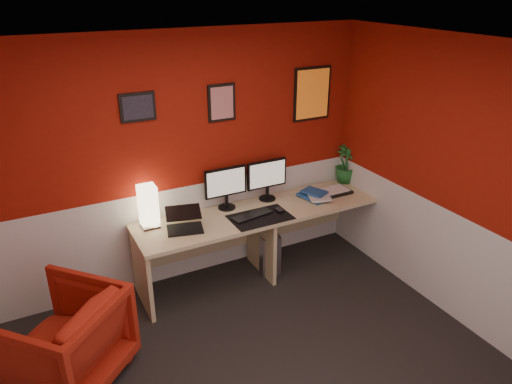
% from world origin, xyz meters
% --- Properties ---
extents(ceiling, '(4.00, 3.50, 0.01)m').
position_xyz_m(ceiling, '(0.00, 0.00, 2.50)').
color(ceiling, white).
rests_on(ceiling, ground).
extents(wall_back, '(4.00, 0.01, 2.50)m').
position_xyz_m(wall_back, '(0.00, 1.75, 1.25)').
color(wall_back, maroon).
rests_on(wall_back, ground).
extents(wall_right, '(0.01, 3.50, 2.50)m').
position_xyz_m(wall_right, '(2.00, 0.00, 1.25)').
color(wall_right, maroon).
rests_on(wall_right, ground).
extents(wainscot_back, '(4.00, 0.01, 1.00)m').
position_xyz_m(wainscot_back, '(0.00, 1.75, 0.50)').
color(wainscot_back, silver).
rests_on(wainscot_back, ground).
extents(wainscot_right, '(0.01, 3.50, 1.00)m').
position_xyz_m(wainscot_right, '(2.00, 0.00, 0.50)').
color(wainscot_right, silver).
rests_on(wainscot_right, ground).
extents(desk, '(2.60, 0.65, 0.73)m').
position_xyz_m(desk, '(0.77, 1.41, 0.36)').
color(desk, '#CFBD84').
rests_on(desk, ground).
extents(shoji_lamp, '(0.16, 0.16, 0.40)m').
position_xyz_m(shoji_lamp, '(-0.33, 1.59, 0.93)').
color(shoji_lamp, '#FFE5B2').
rests_on(shoji_lamp, desk).
extents(laptop, '(0.38, 0.30, 0.22)m').
position_xyz_m(laptop, '(-0.06, 1.37, 0.84)').
color(laptop, black).
rests_on(laptop, desk).
extents(monitor_left, '(0.45, 0.06, 0.58)m').
position_xyz_m(monitor_left, '(0.48, 1.62, 1.02)').
color(monitor_left, black).
rests_on(monitor_left, desk).
extents(monitor_right, '(0.45, 0.06, 0.58)m').
position_xyz_m(monitor_right, '(0.95, 1.62, 1.02)').
color(monitor_right, black).
rests_on(monitor_right, desk).
extents(desk_mat, '(0.60, 0.38, 0.01)m').
position_xyz_m(desk_mat, '(0.68, 1.27, 0.73)').
color(desk_mat, black).
rests_on(desk_mat, desk).
extents(keyboard, '(0.44, 0.21, 0.02)m').
position_xyz_m(keyboard, '(0.62, 1.33, 0.74)').
color(keyboard, black).
rests_on(keyboard, desk_mat).
extents(mouse, '(0.06, 0.10, 0.03)m').
position_xyz_m(mouse, '(0.91, 1.29, 0.75)').
color(mouse, black).
rests_on(mouse, desk_mat).
extents(book_bottom, '(0.30, 0.36, 0.03)m').
position_xyz_m(book_bottom, '(1.29, 1.39, 0.75)').
color(book_bottom, '#1E4B8D').
rests_on(book_bottom, desk).
extents(book_middle, '(0.31, 0.36, 0.02)m').
position_xyz_m(book_middle, '(1.33, 1.40, 0.77)').
color(book_middle, silver).
rests_on(book_middle, book_bottom).
extents(book_top, '(0.27, 0.31, 0.02)m').
position_xyz_m(book_top, '(1.33, 1.39, 0.79)').
color(book_top, '#1E4B8D').
rests_on(book_top, book_middle).
extents(zen_tray, '(0.35, 0.26, 0.03)m').
position_xyz_m(zen_tray, '(1.68, 1.43, 0.74)').
color(zen_tray, black).
rests_on(zen_tray, desk).
extents(potted_plant, '(0.27, 0.27, 0.44)m').
position_xyz_m(potted_plant, '(1.98, 1.63, 0.95)').
color(potted_plant, '#19591E').
rests_on(potted_plant, desk).
extents(pc_tower, '(0.28, 0.48, 0.45)m').
position_xyz_m(pc_tower, '(0.86, 1.48, 0.23)').
color(pc_tower, '#99999E').
rests_on(pc_tower, ground).
extents(armchair, '(1.17, 1.17, 0.76)m').
position_xyz_m(armchair, '(-1.30, 0.76, 0.38)').
color(armchair, '#A42313').
rests_on(armchair, ground).
extents(art_left, '(0.32, 0.02, 0.26)m').
position_xyz_m(art_left, '(-0.31, 1.74, 1.85)').
color(art_left, black).
rests_on(art_left, wall_back).
extents(art_center, '(0.28, 0.02, 0.36)m').
position_xyz_m(art_center, '(0.50, 1.74, 1.80)').
color(art_center, red).
rests_on(art_center, wall_back).
extents(art_right, '(0.44, 0.02, 0.56)m').
position_xyz_m(art_right, '(1.54, 1.74, 1.78)').
color(art_right, orange).
rests_on(art_right, wall_back).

